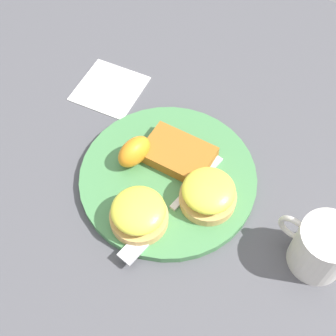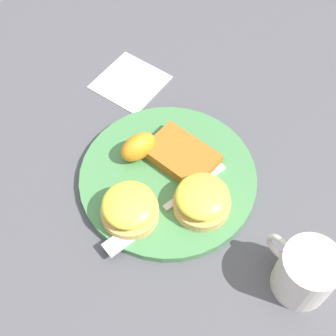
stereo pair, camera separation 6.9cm
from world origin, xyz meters
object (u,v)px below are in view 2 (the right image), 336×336
at_px(fork, 160,212).
at_px(sandwich_benedict_left, 129,208).
at_px(orange_wedge, 138,147).
at_px(hashbrown_patty, 182,156).
at_px(cup, 305,272).
at_px(sandwich_benedict_right, 203,199).

bearing_deg(fork, sandwich_benedict_left, 52.26).
bearing_deg(orange_wedge, sandwich_benedict_left, 133.45).
bearing_deg(fork, hashbrown_patty, -60.88).
bearing_deg(orange_wedge, cup, -174.10).
bearing_deg(orange_wedge, hashbrown_patty, -138.62).
distance_m(sandwich_benedict_right, hashbrown_patty, 0.09).
bearing_deg(sandwich_benedict_right, orange_wedge, 4.41).
xyz_separation_m(orange_wedge, cup, (-0.30, -0.03, 0.01)).
relative_size(sandwich_benedict_right, orange_wedge, 1.40).
height_order(sandwich_benedict_left, orange_wedge, sandwich_benedict_left).
bearing_deg(sandwich_benedict_right, hashbrown_patty, -22.78).
xyz_separation_m(sandwich_benedict_right, cup, (-0.17, -0.02, 0.01)).
bearing_deg(cup, sandwich_benedict_left, 25.49).
bearing_deg(cup, sandwich_benedict_right, 7.06).
bearing_deg(fork, cup, -159.68).
relative_size(hashbrown_patty, orange_wedge, 1.78).
height_order(hashbrown_patty, cup, cup).
bearing_deg(sandwich_benedict_left, orange_wedge, -46.55).
distance_m(orange_wedge, cup, 0.30).
relative_size(sandwich_benedict_right, hashbrown_patty, 0.79).
relative_size(sandwich_benedict_left, fork, 0.38).
bearing_deg(fork, orange_wedge, -23.55).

